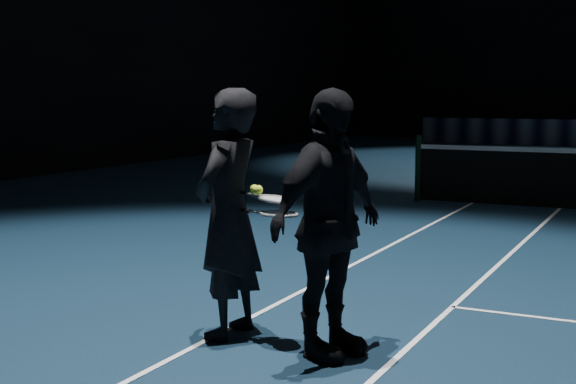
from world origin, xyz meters
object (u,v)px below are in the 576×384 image
(player_a, at_px, (229,214))
(player_b, at_px, (328,224))
(racket_lower, at_px, (279,214))
(tennis_balls, at_px, (257,187))
(racket_upper, at_px, (276,199))

(player_a, distance_m, player_b, 0.85)
(player_a, height_order, player_b, same)
(racket_lower, bearing_deg, tennis_balls, 178.53)
(racket_upper, bearing_deg, tennis_balls, -170.43)
(player_a, bearing_deg, player_b, 83.09)
(racket_upper, bearing_deg, player_a, -178.29)
(player_a, distance_m, racket_upper, 0.42)
(player_b, xyz_separation_m, tennis_balls, (-0.59, 0.08, 0.21))
(player_b, relative_size, racket_lower, 2.71)
(player_a, bearing_deg, tennis_balls, 84.22)
(racket_upper, distance_m, tennis_balls, 0.17)
(racket_lower, bearing_deg, player_a, 180.00)
(tennis_balls, bearing_deg, player_b, -7.37)
(player_b, bearing_deg, player_a, 98.79)
(racket_lower, distance_m, racket_upper, 0.12)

